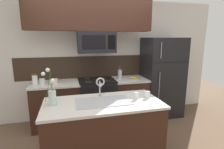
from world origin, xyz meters
TOP-DOWN VIEW (x-y plane):
  - ground_plane at (0.00, 0.00)m, footprint 10.00×10.00m
  - rear_partition at (0.30, 1.28)m, footprint 5.20×0.10m
  - splash_band at (0.00, 1.22)m, footprint 3.30×0.01m
  - back_counter_left at (-0.84, 0.90)m, footprint 0.95×0.65m
  - back_counter_right at (0.73, 0.90)m, footprint 0.74×0.65m
  - stove_range at (0.00, 0.90)m, footprint 0.76×0.64m
  - microwave at (0.00, 0.88)m, footprint 0.74×0.40m
  - upper_cabinet_band at (-0.10, 0.85)m, footprint 2.38×0.34m
  - refrigerator at (1.52, 0.92)m, footprint 0.86×0.74m
  - storage_jar_tall at (-1.20, 0.88)m, footprint 0.10×0.10m
  - storage_jar_medium at (-1.07, 0.87)m, footprint 0.11×0.11m
  - storage_jar_short at (-0.83, 0.88)m, footprint 0.10×0.10m
  - banana_bunch at (0.82, 0.84)m, footprint 0.19×0.16m
  - french_press at (0.52, 0.96)m, footprint 0.09×0.09m
  - island_counter at (-0.12, -0.35)m, footprint 1.64×0.81m
  - kitchen_sink at (-0.12, -0.35)m, footprint 0.76×0.43m
  - sink_faucet at (-0.12, -0.14)m, footprint 0.14×0.14m
  - drinking_glass at (0.37, -0.36)m, footprint 0.06×0.06m
  - spare_glass at (0.56, -0.36)m, footprint 0.07×0.07m
  - flower_vase at (-0.80, -0.30)m, footprint 0.16×0.14m

SIDE VIEW (x-z plane):
  - ground_plane at x=0.00m, z-range 0.00..0.00m
  - island_counter at x=-0.12m, z-range 0.00..0.91m
  - back_counter_left at x=-0.84m, z-range 0.00..0.91m
  - back_counter_right at x=0.73m, z-range 0.00..0.91m
  - stove_range at x=0.00m, z-range 0.00..0.93m
  - kitchen_sink at x=-0.12m, z-range 0.76..0.92m
  - refrigerator at x=1.52m, z-range 0.00..1.79m
  - banana_bunch at x=0.82m, z-range 0.89..0.97m
  - drinking_glass at x=0.37m, z-range 0.91..1.01m
  - spare_glass at x=0.56m, z-range 0.91..1.01m
  - storage_jar_short at x=-0.83m, z-range 0.91..1.03m
  - storage_jar_medium at x=-1.07m, z-range 0.91..1.05m
  - french_press at x=0.52m, z-range 0.88..1.14m
  - storage_jar_tall at x=-1.20m, z-range 0.91..1.11m
  - flower_vase at x=-0.80m, z-range 0.80..1.30m
  - sink_faucet at x=-0.12m, z-range 0.95..1.26m
  - splash_band at x=0.00m, z-range 0.91..1.39m
  - rear_partition at x=0.30m, z-range 0.00..2.60m
  - microwave at x=0.00m, z-range 1.49..1.92m
  - upper_cabinet_band at x=-0.10m, z-range 1.92..2.52m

